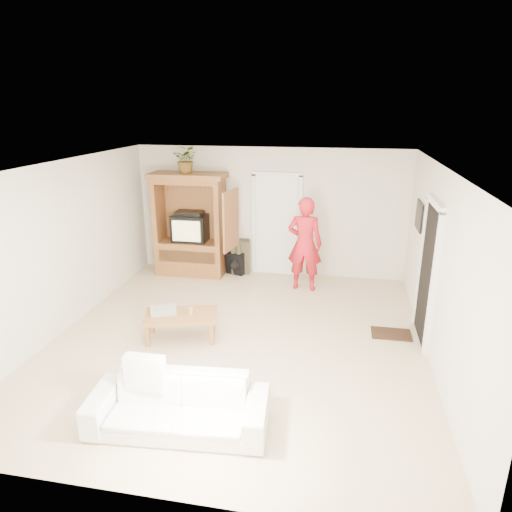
{
  "coord_description": "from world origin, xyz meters",
  "views": [
    {
      "loc": [
        1.41,
        -6.0,
        3.38
      ],
      "look_at": [
        0.17,
        0.6,
        1.15
      ],
      "focal_mm": 32.0,
      "sensor_mm": 36.0,
      "label": 1
    }
  ],
  "objects_px": {
    "armoire": "(191,231)",
    "man": "(305,244)",
    "coffee_table": "(181,317)",
    "sofa": "(178,405)"
  },
  "relations": [
    {
      "from": "man",
      "to": "armoire",
      "type": "bearing_deg",
      "value": -6.18
    },
    {
      "from": "man",
      "to": "sofa",
      "type": "xyz_separation_m",
      "value": [
        -0.99,
        -4.27,
        -0.61
      ]
    },
    {
      "from": "man",
      "to": "sofa",
      "type": "bearing_deg",
      "value": 81.35
    },
    {
      "from": "coffee_table",
      "to": "sofa",
      "type": "bearing_deg",
      "value": -86.48
    },
    {
      "from": "armoire",
      "to": "coffee_table",
      "type": "relative_size",
      "value": 1.77
    },
    {
      "from": "armoire",
      "to": "man",
      "type": "relative_size",
      "value": 1.17
    },
    {
      "from": "armoire",
      "to": "coffee_table",
      "type": "bearing_deg",
      "value": -75.33
    },
    {
      "from": "armoire",
      "to": "sofa",
      "type": "bearing_deg",
      "value": -73.65
    },
    {
      "from": "armoire",
      "to": "coffee_table",
      "type": "xyz_separation_m",
      "value": [
        0.73,
        -2.77,
        -0.56
      ]
    },
    {
      "from": "armoire",
      "to": "man",
      "type": "xyz_separation_m",
      "value": [
        2.37,
        -0.44,
        -0.01
      ]
    }
  ]
}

